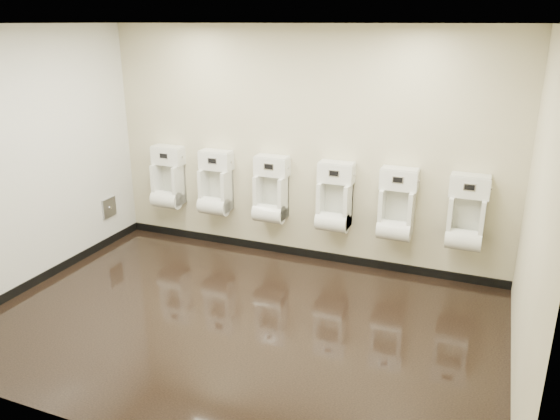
# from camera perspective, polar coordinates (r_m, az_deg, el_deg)

# --- Properties ---
(ground) EXTENTS (5.00, 3.50, 0.00)m
(ground) POSITION_cam_1_polar(r_m,az_deg,el_deg) (5.54, -4.22, -11.55)
(ground) COLOR black
(ground) RESTS_ON ground
(ceiling) EXTENTS (5.00, 3.50, 0.00)m
(ceiling) POSITION_cam_1_polar(r_m,az_deg,el_deg) (4.76, -5.08, 18.82)
(ceiling) COLOR silver
(back_wall) EXTENTS (5.00, 0.02, 2.80)m
(back_wall) POSITION_cam_1_polar(r_m,az_deg,el_deg) (6.53, 2.25, 6.56)
(back_wall) COLOR beige
(back_wall) RESTS_ON ground
(front_wall) EXTENTS (5.00, 0.02, 2.80)m
(front_wall) POSITION_cam_1_polar(r_m,az_deg,el_deg) (3.59, -17.14, -5.08)
(front_wall) COLOR beige
(front_wall) RESTS_ON ground
(left_wall) EXTENTS (0.02, 3.50, 2.80)m
(left_wall) POSITION_cam_1_polar(r_m,az_deg,el_deg) (6.46, -24.98, 4.63)
(left_wall) COLOR beige
(left_wall) RESTS_ON ground
(right_wall) EXTENTS (0.02, 3.50, 2.80)m
(right_wall) POSITION_cam_1_polar(r_m,az_deg,el_deg) (4.50, 25.26, -1.17)
(right_wall) COLOR beige
(right_wall) RESTS_ON ground
(tile_overlay_left) EXTENTS (0.01, 3.50, 2.80)m
(tile_overlay_left) POSITION_cam_1_polar(r_m,az_deg,el_deg) (6.45, -24.95, 4.63)
(tile_overlay_left) COLOR white
(tile_overlay_left) RESTS_ON ground
(skirting_back) EXTENTS (5.00, 0.02, 0.10)m
(skirting_back) POSITION_cam_1_polar(r_m,az_deg,el_deg) (6.94, 2.08, -4.40)
(skirting_back) COLOR black
(skirting_back) RESTS_ON ground
(skirting_left) EXTENTS (0.02, 3.50, 0.10)m
(skirting_left) POSITION_cam_1_polar(r_m,az_deg,el_deg) (6.87, -23.34, -6.31)
(skirting_left) COLOR black
(skirting_left) RESTS_ON ground
(access_panel) EXTENTS (0.04, 0.25, 0.25)m
(access_panel) POSITION_cam_1_polar(r_m,az_deg,el_deg) (7.52, -17.43, 0.25)
(access_panel) COLOR #9E9EA3
(access_panel) RESTS_ON left_wall
(urinal_0) EXTENTS (0.43, 0.32, 0.80)m
(urinal_0) POSITION_cam_1_polar(r_m,az_deg,el_deg) (7.35, -11.63, 2.92)
(urinal_0) COLOR silver
(urinal_0) RESTS_ON back_wall
(urinal_1) EXTENTS (0.43, 0.32, 0.80)m
(urinal_1) POSITION_cam_1_polar(r_m,az_deg,el_deg) (7.00, -6.76, 2.36)
(urinal_1) COLOR silver
(urinal_1) RESTS_ON back_wall
(urinal_2) EXTENTS (0.43, 0.32, 0.80)m
(urinal_2) POSITION_cam_1_polar(r_m,az_deg,el_deg) (6.68, -0.97, 1.66)
(urinal_2) COLOR silver
(urinal_2) RESTS_ON back_wall
(urinal_3) EXTENTS (0.43, 0.32, 0.80)m
(urinal_3) POSITION_cam_1_polar(r_m,az_deg,el_deg) (6.42, 5.70, 0.85)
(urinal_3) COLOR silver
(urinal_3) RESTS_ON back_wall
(urinal_4) EXTENTS (0.43, 0.32, 0.80)m
(urinal_4) POSITION_cam_1_polar(r_m,az_deg,el_deg) (6.27, 12.08, 0.05)
(urinal_4) COLOR silver
(urinal_4) RESTS_ON back_wall
(urinal_5) EXTENTS (0.43, 0.32, 0.80)m
(urinal_5) POSITION_cam_1_polar(r_m,az_deg,el_deg) (6.20, 18.87, -0.80)
(urinal_5) COLOR silver
(urinal_5) RESTS_ON back_wall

